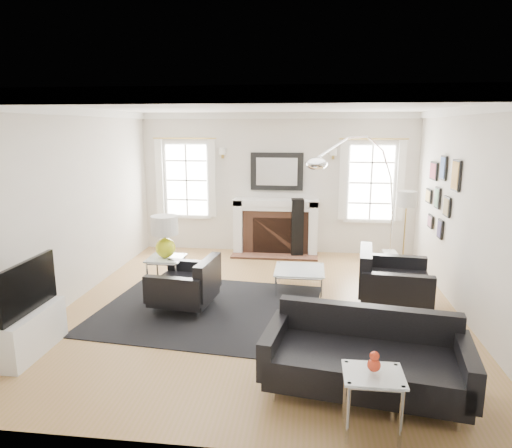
# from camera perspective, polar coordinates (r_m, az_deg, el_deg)

# --- Properties ---
(floor) EXTENTS (6.00, 6.00, 0.00)m
(floor) POSITION_cam_1_polar(r_m,az_deg,el_deg) (6.68, 0.56, -10.17)
(floor) COLOR #A27D44
(floor) RESTS_ON ground
(back_wall) EXTENTS (5.50, 0.04, 2.80)m
(back_wall) POSITION_cam_1_polar(r_m,az_deg,el_deg) (9.24, 2.63, 5.05)
(back_wall) COLOR silver
(back_wall) RESTS_ON floor
(front_wall) EXTENTS (5.50, 0.04, 2.80)m
(front_wall) POSITION_cam_1_polar(r_m,az_deg,el_deg) (3.41, -4.99, -7.31)
(front_wall) COLOR silver
(front_wall) RESTS_ON floor
(left_wall) EXTENTS (0.04, 6.00, 2.80)m
(left_wall) POSITION_cam_1_polar(r_m,az_deg,el_deg) (7.12, -22.01, 2.08)
(left_wall) COLOR silver
(left_wall) RESTS_ON floor
(right_wall) EXTENTS (0.04, 6.00, 2.80)m
(right_wall) POSITION_cam_1_polar(r_m,az_deg,el_deg) (6.58, 25.13, 1.06)
(right_wall) COLOR silver
(right_wall) RESTS_ON floor
(ceiling) EXTENTS (5.50, 6.00, 0.02)m
(ceiling) POSITION_cam_1_polar(r_m,az_deg,el_deg) (6.18, 0.61, 14.60)
(ceiling) COLOR white
(ceiling) RESTS_ON back_wall
(crown_molding) EXTENTS (5.50, 6.00, 0.12)m
(crown_molding) POSITION_cam_1_polar(r_m,az_deg,el_deg) (6.18, 0.61, 14.05)
(crown_molding) COLOR white
(crown_molding) RESTS_ON back_wall
(fireplace) EXTENTS (1.70, 0.69, 1.11)m
(fireplace) POSITION_cam_1_polar(r_m,az_deg,el_deg) (9.17, 2.48, -0.43)
(fireplace) COLOR white
(fireplace) RESTS_ON floor
(mantel_mirror) EXTENTS (1.05, 0.07, 0.75)m
(mantel_mirror) POSITION_cam_1_polar(r_m,az_deg,el_deg) (9.16, 2.62, 6.57)
(mantel_mirror) COLOR black
(mantel_mirror) RESTS_ON back_wall
(window_left) EXTENTS (1.24, 0.15, 1.62)m
(window_left) POSITION_cam_1_polar(r_m,az_deg,el_deg) (9.49, -8.65, 5.48)
(window_left) COLOR white
(window_left) RESTS_ON back_wall
(window_right) EXTENTS (1.24, 0.15, 1.62)m
(window_right) POSITION_cam_1_polar(r_m,az_deg,el_deg) (9.23, 14.18, 5.06)
(window_right) COLOR white
(window_right) RESTS_ON back_wall
(gallery_wall) EXTENTS (0.04, 1.73, 1.29)m
(gallery_wall) POSITION_cam_1_polar(r_m,az_deg,el_deg) (7.78, 22.08, 3.85)
(gallery_wall) COLOR black
(gallery_wall) RESTS_ON right_wall
(tv_unit) EXTENTS (0.35, 1.00, 1.09)m
(tv_unit) POSITION_cam_1_polar(r_m,az_deg,el_deg) (5.85, -26.53, -11.33)
(tv_unit) COLOR white
(tv_unit) RESTS_ON floor
(area_rug) EXTENTS (3.20, 2.75, 0.01)m
(area_rug) POSITION_cam_1_polar(r_m,az_deg,el_deg) (6.58, -5.93, -10.53)
(area_rug) COLOR black
(area_rug) RESTS_ON floor
(sofa) EXTENTS (2.02, 1.16, 0.62)m
(sofa) POSITION_cam_1_polar(r_m,az_deg,el_deg) (4.71, 13.49, -15.99)
(sofa) COLOR black
(sofa) RESTS_ON floor
(armchair_left) EXTENTS (0.92, 1.00, 0.62)m
(armchair_left) POSITION_cam_1_polar(r_m,az_deg,el_deg) (6.52, -8.48, -7.63)
(armchair_left) COLOR black
(armchair_left) RESTS_ON floor
(armchair_right) EXTENTS (1.05, 1.15, 0.71)m
(armchair_right) POSITION_cam_1_polar(r_m,az_deg,el_deg) (6.66, 16.37, -7.11)
(armchair_right) COLOR black
(armchair_right) RESTS_ON floor
(coffee_table) EXTENTS (0.77, 0.77, 0.34)m
(coffee_table) POSITION_cam_1_polar(r_m,az_deg,el_deg) (7.22, 5.47, -5.86)
(coffee_table) COLOR silver
(coffee_table) RESTS_ON floor
(side_table_left) EXTENTS (0.53, 0.53, 0.58)m
(side_table_left) POSITION_cam_1_polar(r_m,az_deg,el_deg) (7.10, -11.17, -4.96)
(side_table_left) COLOR silver
(side_table_left) RESTS_ON floor
(nesting_table) EXTENTS (0.49, 0.42, 0.54)m
(nesting_table) POSITION_cam_1_polar(r_m,az_deg,el_deg) (4.11, 14.38, -19.05)
(nesting_table) COLOR silver
(nesting_table) RESTS_ON floor
(gourd_lamp) EXTENTS (0.40, 0.40, 0.64)m
(gourd_lamp) POSITION_cam_1_polar(r_m,az_deg,el_deg) (6.98, -11.33, -1.20)
(gourd_lamp) COLOR yellow
(gourd_lamp) RESTS_ON side_table_left
(orange_vase) EXTENTS (0.11, 0.11, 0.18)m
(orange_vase) POSITION_cam_1_polar(r_m,az_deg,el_deg) (4.01, 14.55, -16.42)
(orange_vase) COLOR red
(orange_vase) RESTS_ON nesting_table
(arc_floor_lamp) EXTENTS (1.74, 1.61, 2.47)m
(arc_floor_lamp) POSITION_cam_1_polar(r_m,az_deg,el_deg) (8.07, 12.53, 3.29)
(arc_floor_lamp) COLOR white
(arc_floor_lamp) RESTS_ON floor
(stick_floor_lamp) EXTENTS (0.31, 0.31, 1.53)m
(stick_floor_lamp) POSITION_cam_1_polar(r_m,az_deg,el_deg) (7.64, 18.30, 2.41)
(stick_floor_lamp) COLOR gold
(stick_floor_lamp) RESTS_ON floor
(speaker_tower) EXTENTS (0.26, 0.26, 1.15)m
(speaker_tower) POSITION_cam_1_polar(r_m,az_deg,el_deg) (9.01, 5.17, -0.48)
(speaker_tower) COLOR black
(speaker_tower) RESTS_ON floor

